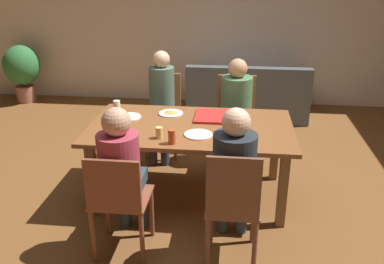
{
  "coord_description": "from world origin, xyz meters",
  "views": [
    {
      "loc": [
        0.41,
        -3.57,
        2.16
      ],
      "look_at": [
        0.0,
        0.1,
        0.64
      ],
      "focal_mm": 38.5,
      "sensor_mm": 36.0,
      "label": 1
    }
  ],
  "objects_px": {
    "chair_0": "(118,199)",
    "person_3": "(234,171)",
    "plate_1": "(198,135)",
    "pizza_box_0": "(215,116)",
    "person_0": "(122,166)",
    "dining_table": "(191,134)",
    "chair_2": "(236,112)",
    "person_1": "(161,98)",
    "drinking_glass_2": "(159,133)",
    "plate_0": "(171,113)",
    "drinking_glass_1": "(172,137)",
    "person_2": "(236,103)",
    "chair_3": "(233,204)",
    "chair_1": "(164,110)",
    "plate_2": "(128,117)",
    "couch": "(247,97)",
    "drinking_glass_0": "(117,105)",
    "potted_plant": "(22,68)"
  },
  "relations": [
    {
      "from": "chair_1",
      "to": "person_1",
      "type": "xyz_separation_m",
      "value": [
        0.0,
        -0.15,
        0.2
      ]
    },
    {
      "from": "dining_table",
      "to": "chair_0",
      "type": "bearing_deg",
      "value": -114.41
    },
    {
      "from": "drinking_glass_2",
      "to": "plate_0",
      "type": "bearing_deg",
      "value": 89.85
    },
    {
      "from": "chair_0",
      "to": "person_3",
      "type": "bearing_deg",
      "value": 9.6
    },
    {
      "from": "plate_1",
      "to": "couch",
      "type": "bearing_deg",
      "value": 79.66
    },
    {
      "from": "plate_1",
      "to": "person_1",
      "type": "bearing_deg",
      "value": 115.79
    },
    {
      "from": "person_1",
      "to": "drinking_glass_0",
      "type": "height_order",
      "value": "person_1"
    },
    {
      "from": "person_1",
      "to": "plate_0",
      "type": "height_order",
      "value": "person_1"
    },
    {
      "from": "chair_1",
      "to": "plate_2",
      "type": "bearing_deg",
      "value": -102.55
    },
    {
      "from": "chair_3",
      "to": "plate_2",
      "type": "bearing_deg",
      "value": 133.12
    },
    {
      "from": "person_1",
      "to": "drinking_glass_1",
      "type": "xyz_separation_m",
      "value": [
        0.33,
        -1.31,
        0.08
      ]
    },
    {
      "from": "potted_plant",
      "to": "pizza_box_0",
      "type": "bearing_deg",
      "value": -36.66
    },
    {
      "from": "plate_1",
      "to": "pizza_box_0",
      "type": "bearing_deg",
      "value": 75.67
    },
    {
      "from": "dining_table",
      "to": "person_1",
      "type": "distance_m",
      "value": 0.99
    },
    {
      "from": "dining_table",
      "to": "chair_3",
      "type": "distance_m",
      "value": 1.07
    },
    {
      "from": "person_2",
      "to": "plate_2",
      "type": "bearing_deg",
      "value": -147.58
    },
    {
      "from": "chair_2",
      "to": "plate_0",
      "type": "relative_size",
      "value": 3.93
    },
    {
      "from": "person_3",
      "to": "drinking_glass_1",
      "type": "height_order",
      "value": "person_3"
    },
    {
      "from": "chair_0",
      "to": "plate_2",
      "type": "xyz_separation_m",
      "value": [
        -0.2,
        1.12,
        0.24
      ]
    },
    {
      "from": "person_3",
      "to": "plate_0",
      "type": "height_order",
      "value": "person_3"
    },
    {
      "from": "person_0",
      "to": "plate_2",
      "type": "bearing_deg",
      "value": 101.46
    },
    {
      "from": "chair_1",
      "to": "chair_2",
      "type": "height_order",
      "value": "chair_2"
    },
    {
      "from": "person_0",
      "to": "potted_plant",
      "type": "xyz_separation_m",
      "value": [
        -2.64,
        3.52,
        -0.15
      ]
    },
    {
      "from": "plate_0",
      "to": "drinking_glass_2",
      "type": "distance_m",
      "value": 0.63
    },
    {
      "from": "chair_1",
      "to": "person_1",
      "type": "distance_m",
      "value": 0.25
    },
    {
      "from": "chair_1",
      "to": "couch",
      "type": "relative_size",
      "value": 0.54
    },
    {
      "from": "person_2",
      "to": "plate_2",
      "type": "relative_size",
      "value": 4.78
    },
    {
      "from": "person_3",
      "to": "plate_1",
      "type": "height_order",
      "value": "person_3"
    },
    {
      "from": "chair_1",
      "to": "person_3",
      "type": "xyz_separation_m",
      "value": [
        0.86,
        -1.86,
        0.2
      ]
    },
    {
      "from": "pizza_box_0",
      "to": "plate_0",
      "type": "relative_size",
      "value": 1.59
    },
    {
      "from": "chair_0",
      "to": "pizza_box_0",
      "type": "bearing_deg",
      "value": 61.68
    },
    {
      "from": "chair_1",
      "to": "drinking_glass_0",
      "type": "height_order",
      "value": "chair_1"
    },
    {
      "from": "person_0",
      "to": "plate_0",
      "type": "height_order",
      "value": "person_0"
    },
    {
      "from": "chair_0",
      "to": "drinking_glass_0",
      "type": "bearing_deg",
      "value": 105.52
    },
    {
      "from": "chair_0",
      "to": "person_3",
      "type": "height_order",
      "value": "person_3"
    },
    {
      "from": "chair_3",
      "to": "drinking_glass_1",
      "type": "height_order",
      "value": "chair_3"
    },
    {
      "from": "person_2",
      "to": "pizza_box_0",
      "type": "relative_size",
      "value": 3.07
    },
    {
      "from": "person_0",
      "to": "chair_2",
      "type": "relative_size",
      "value": 1.25
    },
    {
      "from": "person_2",
      "to": "pizza_box_0",
      "type": "distance_m",
      "value": 0.61
    },
    {
      "from": "pizza_box_0",
      "to": "drinking_glass_2",
      "type": "bearing_deg",
      "value": -128.44
    },
    {
      "from": "person_0",
      "to": "plate_0",
      "type": "distance_m",
      "value": 1.14
    },
    {
      "from": "chair_1",
      "to": "plate_1",
      "type": "xyz_separation_m",
      "value": [
        0.53,
        -1.26,
        0.23
      ]
    },
    {
      "from": "chair_0",
      "to": "person_0",
      "type": "distance_m",
      "value": 0.25
    },
    {
      "from": "chair_2",
      "to": "pizza_box_0",
      "type": "xyz_separation_m",
      "value": [
        -0.21,
        -0.74,
        0.21
      ]
    },
    {
      "from": "chair_2",
      "to": "drinking_glass_1",
      "type": "height_order",
      "value": "chair_2"
    },
    {
      "from": "dining_table",
      "to": "plate_1",
      "type": "relative_size",
      "value": 7.52
    },
    {
      "from": "chair_2",
      "to": "person_1",
      "type": "bearing_deg",
      "value": -173.56
    },
    {
      "from": "plate_0",
      "to": "drinking_glass_0",
      "type": "relative_size",
      "value": 2.43
    },
    {
      "from": "drinking_glass_0",
      "to": "chair_0",
      "type": "bearing_deg",
      "value": -74.48
    },
    {
      "from": "plate_0",
      "to": "potted_plant",
      "type": "xyz_separation_m",
      "value": [
        -2.85,
        2.4,
        -0.19
      ]
    }
  ]
}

